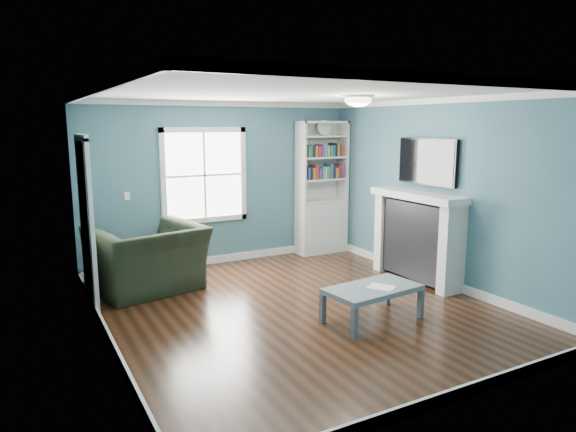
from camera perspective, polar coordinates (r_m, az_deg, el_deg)
floor at (r=6.44m, az=1.21°, el=-10.25°), size 5.00×5.00×0.00m
room_walls at (r=6.07m, az=1.26°, el=3.89°), size 5.00×5.00×5.00m
trim at (r=6.12m, az=1.25°, el=0.68°), size 4.50×5.00×2.60m
window at (r=8.21m, az=-9.27°, el=4.48°), size 1.40×0.06×1.50m
bookshelf at (r=9.01m, az=3.73°, el=1.71°), size 0.90×0.35×2.31m
fireplace at (r=7.61m, az=14.18°, el=-2.36°), size 0.44×1.58×1.30m
tv at (r=7.54m, az=15.22°, el=5.86°), size 0.06×1.10×0.65m
door at (r=6.78m, az=-21.54°, el=-0.50°), size 0.12×0.98×2.17m
ceiling_fixture at (r=6.61m, az=7.80°, el=12.71°), size 0.38×0.38×0.15m
light_switch at (r=7.93m, az=-17.43°, el=2.13°), size 0.08×0.01×0.12m
recliner at (r=7.20m, az=-15.39°, el=-3.42°), size 1.53×1.17×1.20m
coffee_table at (r=6.06m, az=9.40°, el=-8.23°), size 1.16×0.71×0.40m
paper_sheet at (r=6.04m, az=10.33°, el=-7.77°), size 0.34×0.37×0.00m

